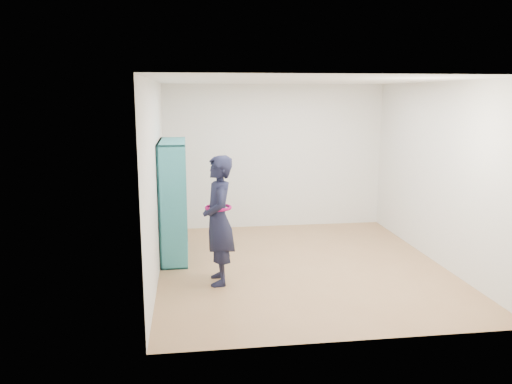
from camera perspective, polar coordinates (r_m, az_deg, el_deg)
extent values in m
plane|color=#9D7047|center=(7.27, 5.14, -8.38)|extent=(4.50, 4.50, 0.00)
plane|color=white|center=(6.86, 5.53, 12.57)|extent=(4.50, 4.50, 0.00)
cube|color=silver|center=(6.78, -11.37, 1.39)|extent=(0.02, 4.50, 2.60)
cube|color=silver|center=(7.64, 20.11, 2.01)|extent=(0.02, 4.50, 2.60)
cube|color=silver|center=(9.13, 2.16, 4.05)|extent=(4.00, 0.02, 2.60)
cube|color=silver|center=(4.82, 11.33, -2.52)|extent=(4.00, 0.02, 2.60)
cube|color=teal|center=(6.93, -9.54, -1.91)|extent=(0.38, 0.03, 1.75)
cube|color=teal|center=(8.19, -9.28, 0.10)|extent=(0.38, 0.03, 1.75)
cube|color=teal|center=(7.78, -9.20, -7.04)|extent=(0.38, 1.31, 0.03)
cube|color=teal|center=(7.44, -9.61, 5.69)|extent=(0.38, 1.31, 0.03)
cube|color=teal|center=(7.57, -10.74, -0.86)|extent=(0.03, 1.31, 1.75)
cube|color=teal|center=(7.36, -9.44, -1.16)|extent=(0.36, 0.03, 1.70)
cube|color=teal|center=(7.77, -9.36, -0.51)|extent=(0.36, 0.03, 1.70)
cube|color=teal|center=(7.66, -9.30, -3.93)|extent=(0.36, 1.26, 0.03)
cube|color=teal|center=(7.56, -9.40, -0.82)|extent=(0.36, 1.26, 0.03)
cube|color=teal|center=(7.49, -9.50, 2.35)|extent=(0.36, 1.26, 0.03)
cube|color=beige|center=(7.36, -9.12, -7.53)|extent=(0.24, 0.15, 0.09)
cube|color=black|center=(7.16, -9.16, -3.94)|extent=(0.20, 0.18, 0.23)
cube|color=maroon|center=(7.05, -9.28, -0.29)|extent=(0.20, 0.18, 0.31)
cube|color=silver|center=(7.06, -9.43, 2.20)|extent=(0.24, 0.15, 0.06)
cube|color=navy|center=(7.68, -9.00, -6.21)|extent=(0.20, 0.18, 0.22)
cube|color=brown|center=(7.56, -9.10, -2.90)|extent=(0.20, 0.18, 0.29)
cube|color=#BFB28C|center=(7.55, -9.24, -0.50)|extent=(0.24, 0.15, 0.06)
cube|color=#26594C|center=(7.40, -9.29, 3.31)|extent=(0.20, 0.18, 0.24)
cube|color=beige|center=(8.08, -8.94, -5.19)|extent=(0.20, 0.18, 0.26)
cube|color=black|center=(8.04, -9.08, -2.76)|extent=(0.24, 0.15, 0.09)
cube|color=maroon|center=(7.88, -9.13, 0.92)|extent=(0.20, 0.18, 0.31)
cube|color=silver|center=(7.82, -9.23, 3.96)|extent=(0.20, 0.18, 0.31)
imported|color=black|center=(6.40, -4.30, -3.27)|extent=(0.41, 0.62, 1.67)
torus|color=#980B51|center=(6.36, -4.33, -1.78)|extent=(0.35, 0.35, 0.04)
cube|color=silver|center=(6.46, -5.74, -2.15)|extent=(0.03, 0.11, 0.14)
cube|color=black|center=(6.46, -5.74, -2.15)|extent=(0.03, 0.10, 0.14)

